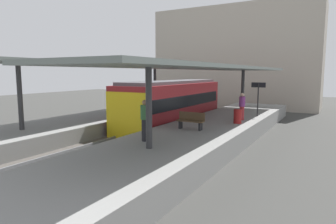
# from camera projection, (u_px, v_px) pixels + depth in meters

# --- Properties ---
(ground_plane) EXTENTS (80.00, 80.00, 0.00)m
(ground_plane) POSITION_uv_depth(u_px,v_px,m) (141.00, 139.00, 17.50)
(ground_plane) COLOR #383835
(platform_left) EXTENTS (4.40, 28.00, 1.00)m
(platform_left) POSITION_uv_depth(u_px,v_px,m) (92.00, 125.00, 19.29)
(platform_left) COLOR gray
(platform_left) RESTS_ON ground_plane
(platform_right) EXTENTS (4.40, 28.00, 1.00)m
(platform_right) POSITION_uv_depth(u_px,v_px,m) (201.00, 137.00, 15.58)
(platform_right) COLOR gray
(platform_right) RESTS_ON ground_plane
(track_ballast) EXTENTS (3.20, 28.00, 0.20)m
(track_ballast) POSITION_uv_depth(u_px,v_px,m) (141.00, 137.00, 17.49)
(track_ballast) COLOR #4C4742
(track_ballast) RESTS_ON ground_plane
(rail_near_side) EXTENTS (0.08, 28.00, 0.14)m
(rail_near_side) POSITION_uv_depth(u_px,v_px,m) (131.00, 133.00, 17.82)
(rail_near_side) COLOR slate
(rail_near_side) RESTS_ON track_ballast
(rail_far_side) EXTENTS (0.08, 28.00, 0.14)m
(rail_far_side) POSITION_uv_depth(u_px,v_px,m) (151.00, 135.00, 17.11)
(rail_far_side) COLOR slate
(rail_far_side) RESTS_ON track_ballast
(commuter_train) EXTENTS (2.78, 10.53, 3.10)m
(commuter_train) POSITION_uv_depth(u_px,v_px,m) (172.00, 104.00, 20.61)
(commuter_train) COLOR maroon
(commuter_train) RESTS_ON track_ballast
(canopy_left) EXTENTS (4.18, 21.00, 3.46)m
(canopy_left) POSITION_uv_depth(u_px,v_px,m) (105.00, 65.00, 20.00)
(canopy_left) COLOR #333335
(canopy_left) RESTS_ON platform_left
(canopy_right) EXTENTS (4.18, 21.00, 3.19)m
(canopy_right) POSITION_uv_depth(u_px,v_px,m) (212.00, 68.00, 16.33)
(canopy_right) COLOR #333335
(canopy_right) RESTS_ON platform_right
(platform_bench) EXTENTS (1.40, 0.41, 0.86)m
(platform_bench) POSITION_uv_depth(u_px,v_px,m) (191.00, 120.00, 15.02)
(platform_bench) COLOR black
(platform_bench) RESTS_ON platform_right
(platform_sign) EXTENTS (0.90, 0.08, 2.21)m
(platform_sign) POSITION_uv_depth(u_px,v_px,m) (258.00, 92.00, 19.40)
(platform_sign) COLOR #262628
(platform_sign) RESTS_ON platform_right
(litter_bin) EXTENTS (0.44, 0.44, 0.80)m
(litter_bin) POSITION_uv_depth(u_px,v_px,m) (238.00, 116.00, 16.79)
(litter_bin) COLOR maroon
(litter_bin) RESTS_ON platform_right
(passenger_near_bench) EXTENTS (0.36, 0.36, 1.73)m
(passenger_near_bench) POSITION_uv_depth(u_px,v_px,m) (145.00, 120.00, 12.38)
(passenger_near_bench) COLOR #232328
(passenger_near_bench) RESTS_ON platform_right
(passenger_mid_platform) EXTENTS (0.36, 0.36, 1.63)m
(passenger_mid_platform) POSITION_uv_depth(u_px,v_px,m) (242.00, 106.00, 17.98)
(passenger_mid_platform) COLOR maroon
(passenger_mid_platform) RESTS_ON platform_right
(station_building_backdrop) EXTENTS (18.00, 6.00, 11.00)m
(station_building_backdrop) POSITION_uv_depth(u_px,v_px,m) (236.00, 58.00, 34.29)
(station_building_backdrop) COLOR #A89E8E
(station_building_backdrop) RESTS_ON ground_plane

